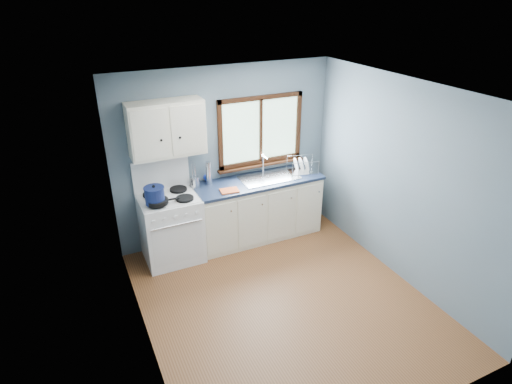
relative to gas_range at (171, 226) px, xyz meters
name	(u,v)px	position (x,y,z in m)	size (l,w,h in m)	color
floor	(284,301)	(0.95, -1.47, -0.50)	(3.20, 3.60, 0.02)	brown
ceiling	(292,92)	(0.95, -1.47, 2.02)	(3.20, 3.60, 0.02)	white
wall_back	(226,155)	(0.95, 0.34, 0.76)	(3.20, 0.02, 2.50)	slate
wall_front	(407,315)	(0.95, -3.28, 0.76)	(3.20, 0.02, 2.50)	slate
wall_left	(136,244)	(-0.66, -1.47, 0.76)	(0.02, 3.60, 2.50)	slate
wall_right	(403,183)	(2.56, -1.47, 0.76)	(0.02, 3.60, 2.50)	slate
gas_range	(171,226)	(0.00, 0.00, 0.00)	(0.76, 0.69, 1.36)	white
base_cabinets	(258,211)	(1.31, 0.02, -0.08)	(1.85, 0.60, 0.88)	#EDE6C9
countertop	(258,181)	(1.31, 0.02, 0.41)	(1.89, 0.64, 0.04)	#141F33
sink	(269,182)	(1.49, 0.02, 0.37)	(0.84, 0.46, 0.44)	silver
window	(261,135)	(1.48, 0.30, 0.98)	(1.36, 0.10, 1.03)	#9EC6A8
upper_cabinets	(167,129)	(0.10, 0.15, 1.31)	(0.95, 0.35, 0.70)	#EDE6C9
skillet	(158,201)	(-0.17, -0.18, 0.49)	(0.42, 0.29, 0.05)	black
stockpot	(155,195)	(-0.20, -0.16, 0.58)	(0.32, 0.32, 0.25)	#101B47
utensil_crock	(195,182)	(0.42, 0.17, 0.51)	(0.12, 0.12, 0.38)	silver
thermos	(209,173)	(0.63, 0.18, 0.59)	(0.08, 0.08, 0.33)	silver
soap_bottle	(209,174)	(0.65, 0.24, 0.55)	(0.09, 0.09, 0.24)	blue
dish_towel	(229,191)	(0.80, -0.15, 0.44)	(0.24, 0.18, 0.02)	#D85929
dish_rack	(302,168)	(2.03, 0.02, 0.48)	(0.48, 0.41, 0.22)	silver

